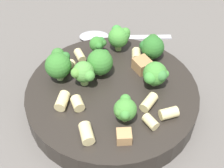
% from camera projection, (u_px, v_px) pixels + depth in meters
% --- Properties ---
extents(ground_plane, '(2.00, 2.00, 0.00)m').
position_uv_depth(ground_plane, '(112.00, 105.00, 0.48)').
color(ground_plane, '#5B5651').
extents(pasta_bowl, '(0.25, 0.25, 0.04)m').
position_uv_depth(pasta_bowl, '(112.00, 96.00, 0.47)').
color(pasta_bowl, '#28231E').
rests_on(pasta_bowl, ground_plane).
extents(broccoli_floret_0, '(0.04, 0.04, 0.04)m').
position_uv_depth(broccoli_floret_0, '(84.00, 73.00, 0.45)').
color(broccoli_floret_0, '#93B766').
rests_on(broccoli_floret_0, pasta_bowl).
extents(broccoli_floret_1, '(0.04, 0.04, 0.05)m').
position_uv_depth(broccoli_floret_1, '(58.00, 64.00, 0.46)').
color(broccoli_floret_1, '#9EC175').
rests_on(broccoli_floret_1, pasta_bowl).
extents(broccoli_floret_2, '(0.03, 0.03, 0.03)m').
position_uv_depth(broccoli_floret_2, '(98.00, 45.00, 0.50)').
color(broccoli_floret_2, '#93B766').
rests_on(broccoli_floret_2, pasta_bowl).
extents(broccoli_floret_3, '(0.04, 0.03, 0.04)m').
position_uv_depth(broccoli_floret_3, '(119.00, 36.00, 0.51)').
color(broccoli_floret_3, '#93B766').
rests_on(broccoli_floret_3, pasta_bowl).
extents(broccoli_floret_4, '(0.04, 0.04, 0.04)m').
position_uv_depth(broccoli_floret_4, '(152.00, 46.00, 0.50)').
color(broccoli_floret_4, '#84AD60').
rests_on(broccoli_floret_4, pasta_bowl).
extents(broccoli_floret_5, '(0.03, 0.03, 0.04)m').
position_uv_depth(broccoli_floret_5, '(125.00, 109.00, 0.40)').
color(broccoli_floret_5, '#93B766').
rests_on(broccoli_floret_5, pasta_bowl).
extents(broccoli_floret_6, '(0.04, 0.04, 0.04)m').
position_uv_depth(broccoli_floret_6, '(155.00, 74.00, 0.45)').
color(broccoli_floret_6, '#9EC175').
rests_on(broccoli_floret_6, pasta_bowl).
extents(broccoli_floret_7, '(0.04, 0.04, 0.04)m').
position_uv_depth(broccoli_floret_7, '(100.00, 61.00, 0.47)').
color(broccoli_floret_7, '#93B766').
rests_on(broccoli_floret_7, pasta_bowl).
extents(rigatoni_0, '(0.03, 0.03, 0.01)m').
position_uv_depth(rigatoni_0, '(136.00, 55.00, 0.50)').
color(rigatoni_0, beige).
rests_on(rigatoni_0, pasta_bowl).
extents(rigatoni_1, '(0.03, 0.03, 0.02)m').
position_uv_depth(rigatoni_1, '(62.00, 101.00, 0.43)').
color(rigatoni_1, beige).
rests_on(rigatoni_1, pasta_bowl).
extents(rigatoni_2, '(0.02, 0.03, 0.01)m').
position_uv_depth(rigatoni_2, '(82.00, 54.00, 0.50)').
color(rigatoni_2, beige).
rests_on(rigatoni_2, pasta_bowl).
extents(rigatoni_3, '(0.01, 0.02, 0.01)m').
position_uv_depth(rigatoni_3, '(152.00, 121.00, 0.41)').
color(rigatoni_3, beige).
rests_on(rigatoni_3, pasta_bowl).
extents(rigatoni_4, '(0.02, 0.02, 0.02)m').
position_uv_depth(rigatoni_4, '(78.00, 104.00, 0.43)').
color(rigatoni_4, beige).
rests_on(rigatoni_4, pasta_bowl).
extents(rigatoni_5, '(0.03, 0.02, 0.01)m').
position_uv_depth(rigatoni_5, '(68.00, 67.00, 0.48)').
color(rigatoni_5, beige).
rests_on(rigatoni_5, pasta_bowl).
extents(rigatoni_6, '(0.03, 0.02, 0.01)m').
position_uv_depth(rigatoni_6, '(169.00, 113.00, 0.42)').
color(rigatoni_6, beige).
rests_on(rigatoni_6, pasta_bowl).
extents(rigatoni_7, '(0.03, 0.03, 0.02)m').
position_uv_depth(rigatoni_7, '(87.00, 133.00, 0.39)').
color(rigatoni_7, beige).
rests_on(rigatoni_7, pasta_bowl).
extents(rigatoni_8, '(0.03, 0.02, 0.01)m').
position_uv_depth(rigatoni_8, '(149.00, 102.00, 0.43)').
color(rigatoni_8, beige).
rests_on(rigatoni_8, pasta_bowl).
extents(chicken_chunk_0, '(0.03, 0.03, 0.02)m').
position_uv_depth(chicken_chunk_0, '(142.00, 65.00, 0.48)').
color(chicken_chunk_0, '#A87A4C').
rests_on(chicken_chunk_0, pasta_bowl).
extents(chicken_chunk_1, '(0.03, 0.03, 0.02)m').
position_uv_depth(chicken_chunk_1, '(124.00, 136.00, 0.39)').
color(chicken_chunk_1, tan).
rests_on(chicken_chunk_1, pasta_bowl).
extents(spoon, '(0.16, 0.12, 0.01)m').
position_uv_depth(spoon, '(106.00, 36.00, 0.60)').
color(spoon, '#B2B2B7').
rests_on(spoon, ground_plane).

